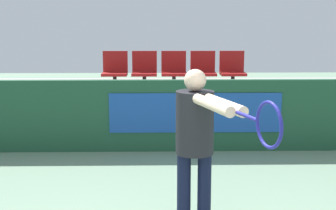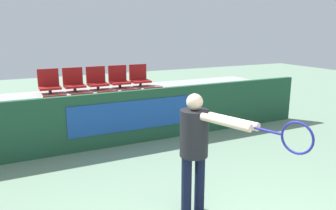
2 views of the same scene
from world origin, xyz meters
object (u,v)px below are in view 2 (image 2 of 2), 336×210
Objects in this scene: stadium_chair_1 at (84,109)px; stadium_chair_7 at (97,80)px; stadium_chair_5 at (49,83)px; stadium_chair_0 at (57,112)px; tennis_player at (198,142)px; stadium_chair_3 at (133,104)px; stadium_chair_8 at (119,79)px; stadium_chair_9 at (139,77)px; stadium_chair_2 at (109,106)px; stadium_chair_4 at (155,101)px; stadium_chair_6 at (74,82)px.

stadium_chair_1 is 1.23m from stadium_chair_7.
stadium_chair_5 is (-0.55, 1.01, 0.44)m from stadium_chair_1.
tennis_player reaches higher than stadium_chair_0.
stadium_chair_8 is at bearing 90.00° from stadium_chair_3.
stadium_chair_5 is at bearing 148.70° from stadium_chair_3.
stadium_chair_0 is 1.00× the size of stadium_chair_1.
tennis_player is at bearing -72.06° from stadium_chair_0.
stadium_chair_3 is 1.23m from stadium_chair_9.
stadium_chair_1 is at bearing -148.70° from stadium_chair_9.
stadium_chair_1 is at bearing 81.75° from tennis_player.
stadium_chair_7 is (-0.55, 1.01, 0.44)m from stadium_chair_3.
stadium_chair_4 is (1.10, 0.00, 0.00)m from stadium_chair_2.
stadium_chair_6 is (0.00, 1.01, 0.44)m from stadium_chair_1.
stadium_chair_1 is 0.55m from stadium_chair_2.
stadium_chair_6 and stadium_chair_9 have the same top height.
stadium_chair_7 and stadium_chair_9 have the same top height.
stadium_chair_5 is (0.00, 1.01, 0.44)m from stadium_chair_0.
stadium_chair_6 is 1.10m from stadium_chair_8.
stadium_chair_6 is at bearing 137.63° from stadium_chair_3.
stadium_chair_0 and stadium_chair_1 have the same top height.
stadium_chair_5 reaches higher than stadium_chair_2.
tennis_player is at bearing -88.94° from stadium_chair_2.
stadium_chair_0 and stadium_chair_2 have the same top height.
tennis_player reaches higher than stadium_chair_7.
stadium_chair_1 is 1.00× the size of stadium_chair_7.
tennis_player is (0.07, -4.62, -0.12)m from stadium_chair_7.
stadium_chair_7 is at bearing 137.63° from stadium_chair_4.
stadium_chair_7 is at bearing 180.00° from stadium_chair_8.
stadium_chair_6 is 1.65m from stadium_chair_9.
stadium_chair_0 and stadium_chair_4 have the same top height.
tennis_player is (0.62, -4.62, -0.12)m from stadium_chair_6.
stadium_chair_9 is at bearing 0.00° from stadium_chair_7.
stadium_chair_5 is (-2.21, 1.01, 0.44)m from stadium_chair_4.
stadium_chair_9 is (1.10, 0.00, 0.00)m from stadium_chair_7.
stadium_chair_8 is 0.35× the size of tennis_player.
tennis_player is (-0.48, -4.62, -0.12)m from stadium_chair_8.
stadium_chair_1 is 1.23m from stadium_chair_5.
stadium_chair_4 is 3.77m from tennis_player.
stadium_chair_9 is at bearing 59.39° from tennis_player.
stadium_chair_4 is at bearing -42.37° from stadium_chair_7.
stadium_chair_2 is 1.23m from stadium_chair_8.
stadium_chair_2 is at bearing 180.00° from stadium_chair_3.
stadium_chair_9 is at bearing 0.00° from stadium_chair_8.
stadium_chair_8 is (0.00, 1.01, 0.44)m from stadium_chair_3.
stadium_chair_9 reaches higher than stadium_chair_1.
stadium_chair_6 reaches higher than stadium_chair_4.
stadium_chair_4 is 1.00× the size of stadium_chair_7.
stadium_chair_9 is at bearing 24.51° from stadium_chair_0.
stadium_chair_2 is at bearing -90.00° from stadium_chair_7.
stadium_chair_1 is 1.56m from stadium_chair_8.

